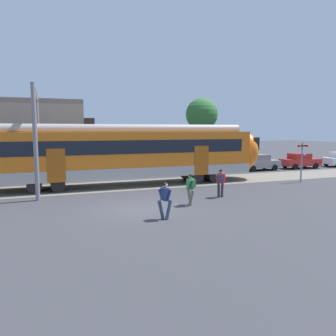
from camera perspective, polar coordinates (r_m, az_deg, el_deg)
The scene contains 9 objects.
ground_plane at distance 16.71m, azimuth -4.70°, elevation -7.03°, with size 160.00×160.00×0.00m, color #38383D.
pedestrian_navy at distance 14.50m, azimuth -0.55°, elevation -5.24°, with size 0.69×0.54×1.67m.
pedestrian_green at distance 17.19m, azimuth 3.97°, elevation -3.26°, with size 0.52×0.71×1.67m.
pedestrian_red at distance 19.40m, azimuth 9.15°, elevation -2.18°, with size 0.67×0.55×1.67m.
parked_car_grey at distance 32.92m, azimuth 15.52°, elevation 0.95°, with size 4.02×1.80×1.54m.
parked_car_red at distance 35.98m, azimuth 22.03°, elevation 1.18°, with size 4.06×1.88×1.54m.
catenary_gantry at distance 22.68m, azimuth -21.96°, elevation 7.13°, with size 0.24×6.64×6.53m.
crossing_signal at distance 26.49m, azimuth 22.30°, elevation 2.00°, with size 0.96×0.22×3.00m.
street_tree_right at distance 39.23m, azimuth 5.89°, elevation 9.26°, with size 3.78×3.78×7.62m.
Camera 1 is at (-4.30, -15.65, 3.98)m, focal length 35.00 mm.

